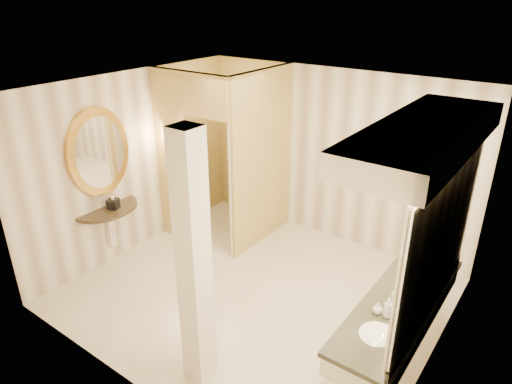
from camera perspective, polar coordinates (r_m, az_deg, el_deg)
floor at (r=6.27m, az=-0.02°, el=-12.39°), size 4.50×4.50×0.00m
ceiling at (r=5.15m, az=-0.02°, el=12.55°), size 4.50×4.50×0.00m
wall_back at (r=7.17m, az=9.49°, el=4.37°), size 4.50×0.02×2.70m
wall_front at (r=4.34m, az=-16.08°, el=-10.27°), size 4.50×0.02×2.70m
wall_left at (r=7.04m, az=-15.00°, el=3.49°), size 0.02×4.00×2.70m
wall_right at (r=4.77m, az=22.58°, el=-7.90°), size 0.02×4.00×2.70m
toilet_closet at (r=6.90m, az=-2.74°, el=4.22°), size 1.50×1.55×2.70m
wall_sconce at (r=6.95m, az=-10.89°, el=6.95°), size 0.14×0.14×0.42m
vanity at (r=4.50m, az=19.12°, el=-5.21°), size 0.75×2.38×2.09m
console_shelf at (r=6.68m, az=-18.72°, el=1.82°), size 0.96×0.96×1.93m
pillar at (r=4.39m, az=-7.79°, el=-8.95°), size 0.25×0.25×2.70m
tissue_box at (r=6.76m, az=-17.42°, el=-1.40°), size 0.19×0.19×0.14m
toilet at (r=7.87m, az=1.04°, el=-1.41°), size 0.51×0.73×0.68m
soap_bottle_a at (r=4.83m, az=17.04°, el=-12.27°), size 0.07×0.07×0.15m
soap_bottle_b at (r=4.64m, az=14.97°, el=-13.87°), size 0.10×0.10×0.12m
soap_bottle_c at (r=4.60m, az=16.17°, el=-13.73°), size 0.10×0.10×0.21m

